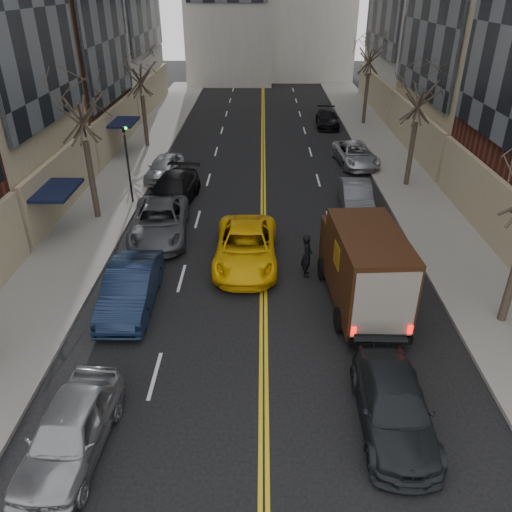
{
  "coord_description": "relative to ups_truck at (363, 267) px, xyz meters",
  "views": [
    {
      "loc": [
        -0.1,
        -4.12,
        11.12
      ],
      "look_at": [
        -0.29,
        12.01,
        2.2
      ],
      "focal_mm": 35.0,
      "sensor_mm": 36.0,
      "label": 1
    }
  ],
  "objects": [
    {
      "name": "tree_rt_mid",
      "position": [
        5.06,
        12.86,
        4.49
      ],
      "size": [
        3.2,
        3.2,
        8.32
      ],
      "color": "#382D23",
      "rests_on": "sidewalk_right"
    },
    {
      "name": "parked_lf_c",
      "position": [
        -8.84,
        5.81,
        -0.88
      ],
      "size": [
        3.15,
        5.96,
        1.6
      ],
      "primitive_type": "imported",
      "rotation": [
        0.0,
        0.0,
        0.09
      ],
      "color": "#494B51",
      "rests_on": "ground"
    },
    {
      "name": "pedestrian",
      "position": [
        -1.91,
        2.16,
        -0.71
      ],
      "size": [
        0.47,
        0.71,
        1.93
      ],
      "primitive_type": "imported",
      "rotation": [
        0.0,
        0.0,
        1.56
      ],
      "color": "black",
      "rests_on": "ground"
    },
    {
      "name": "parked_lf_e",
      "position": [
        -10.04,
        14.12,
        -0.95
      ],
      "size": [
        2.27,
        4.47,
        1.46
      ],
      "primitive_type": "imported",
      "rotation": [
        0.0,
        0.0,
        -0.13
      ],
      "color": "#A6A9AE",
      "rests_on": "ground"
    },
    {
      "name": "observer_sedan",
      "position": [
        -0.1,
        -6.03,
        -0.98
      ],
      "size": [
        2.03,
        4.84,
        1.4
      ],
      "rotation": [
        0.0,
        0.0,
        -0.02
      ],
      "color": "black",
      "rests_on": "ground"
    },
    {
      "name": "tree_lf_far",
      "position": [
        -12.54,
        20.86,
        4.35
      ],
      "size": [
        3.2,
        3.2,
        8.12
      ],
      "color": "#382D23",
      "rests_on": "sidewalk_left"
    },
    {
      "name": "parked_rt_a",
      "position": [
        1.36,
        9.32,
        -0.94
      ],
      "size": [
        1.79,
        4.56,
        1.48
      ],
      "primitive_type": "imported",
      "rotation": [
        0.0,
        0.0,
        -0.05
      ],
      "color": "#4D5055",
      "rests_on": "ground"
    },
    {
      "name": "tree_lf_mid",
      "position": [
        -12.54,
        7.86,
        4.92
      ],
      "size": [
        3.2,
        3.2,
        8.91
      ],
      "color": "#382D23",
      "rests_on": "sidewalk_left"
    },
    {
      "name": "traffic_signal",
      "position": [
        -11.13,
        9.86,
        1.14
      ],
      "size": [
        0.29,
        0.26,
        4.7
      ],
      "color": "black",
      "rests_on": "sidewalk_left"
    },
    {
      "name": "taxi",
      "position": [
        -4.52,
        3.21,
        -0.87
      ],
      "size": [
        2.71,
        5.84,
        1.62
      ],
      "primitive_type": "imported",
      "rotation": [
        0.0,
        0.0,
        -0.0
      ],
      "color": "yellow",
      "rests_on": "ground"
    },
    {
      "name": "sidewalk_left",
      "position": [
        -12.74,
        14.86,
        -1.6
      ],
      "size": [
        4.0,
        66.0,
        0.15
      ],
      "primitive_type": "cube",
      "color": "slate",
      "rests_on": "ground"
    },
    {
      "name": "parked_lf_a",
      "position": [
        -8.84,
        -7.12,
        -0.92
      ],
      "size": [
        2.08,
        4.58,
        1.52
      ],
      "primitive_type": "imported",
      "rotation": [
        0.0,
        0.0,
        -0.06
      ],
      "color": "#999BA0",
      "rests_on": "ground"
    },
    {
      "name": "parked_rt_b",
      "position": [
        2.56,
        17.0,
        -0.96
      ],
      "size": [
        2.9,
        5.39,
        1.44
      ],
      "primitive_type": "imported",
      "rotation": [
        0.0,
        0.0,
        0.1
      ],
      "color": "#B0B1B8",
      "rests_on": "ground"
    },
    {
      "name": "ups_truck",
      "position": [
        0.0,
        0.0,
        0.0
      ],
      "size": [
        2.8,
        6.21,
        3.33
      ],
      "rotation": [
        0.0,
        0.0,
        0.06
      ],
      "color": "black",
      "rests_on": "ground"
    },
    {
      "name": "parked_rt_c",
      "position": [
        1.82,
        27.28,
        -1.0
      ],
      "size": [
        2.06,
        4.7,
        1.34
      ],
      "primitive_type": "imported",
      "rotation": [
        0.0,
        0.0,
        -0.04
      ],
      "color": "black",
      "rests_on": "ground"
    },
    {
      "name": "tree_rt_far",
      "position": [
        5.06,
        27.86,
        5.06
      ],
      "size": [
        3.2,
        3.2,
        9.11
      ],
      "color": "#382D23",
      "rests_on": "sidewalk_right"
    },
    {
      "name": "parked_lf_b",
      "position": [
        -8.84,
        -0.24,
        -0.85
      ],
      "size": [
        1.81,
        5.02,
        1.65
      ],
      "primitive_type": "imported",
      "rotation": [
        0.0,
        0.0,
        0.01
      ],
      "color": "#111D36",
      "rests_on": "ground"
    },
    {
      "name": "parked_lf_d",
      "position": [
        -8.84,
        9.88,
        -0.86
      ],
      "size": [
        2.94,
        5.83,
        1.62
      ],
      "primitive_type": "imported",
      "rotation": [
        0.0,
        0.0,
        -0.12
      ],
      "color": "black",
      "rests_on": "ground"
    },
    {
      "name": "sidewalk_right",
      "position": [
        5.26,
        14.86,
        -1.6
      ],
      "size": [
        4.0,
        66.0,
        0.15
      ],
      "primitive_type": "cube",
      "color": "slate",
      "rests_on": "ground"
    }
  ]
}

